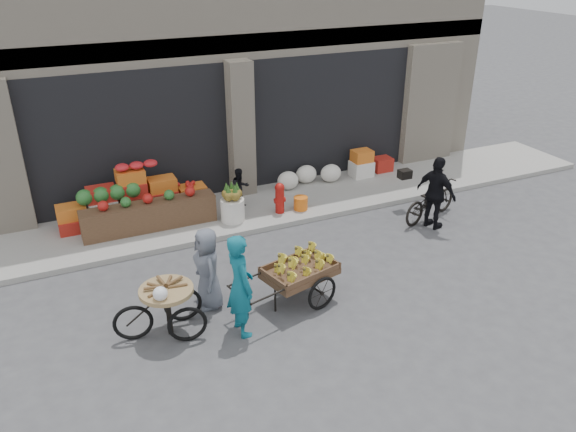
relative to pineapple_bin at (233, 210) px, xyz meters
name	(u,v)px	position (x,y,z in m)	size (l,w,h in m)	color
ground	(344,302)	(0.75, -3.60, -0.37)	(80.00, 80.00, 0.00)	#424244
sidewalk	(257,208)	(0.75, 0.50, -0.31)	(18.00, 2.20, 0.12)	gray
building	(199,37)	(0.75, 4.43, 3.00)	(14.00, 6.45, 7.00)	beige
fruit_display	(144,197)	(-1.73, 0.78, 0.30)	(3.10, 1.12, 1.24)	#A52016
pineapple_bin	(233,210)	(0.00, 0.00, 0.00)	(0.52, 0.52, 0.50)	silver
fire_hydrant	(280,197)	(1.10, -0.05, 0.13)	(0.22, 0.22, 0.71)	#A5140F
orange_bucket	(301,203)	(1.60, -0.10, -0.10)	(0.32, 0.32, 0.30)	orange
right_bay_goods	(343,169)	(3.36, 1.10, 0.04)	(3.35, 0.60, 0.70)	silver
seated_person	(240,188)	(0.40, 0.60, 0.21)	(0.45, 0.35, 0.93)	black
banana_cart	(298,270)	(0.04, -3.23, 0.25)	(2.18, 1.28, 0.86)	brown
vendor_woman	(240,285)	(-1.13, -3.62, 0.49)	(0.63, 0.41, 1.73)	#0E5D70
tricycle_cart	(167,303)	(-2.19, -3.19, 0.20)	(1.45, 0.94, 0.95)	#9E7F51
vendor_grey	(208,269)	(-1.38, -2.71, 0.35)	(0.71, 0.46, 1.45)	slate
bicycle	(430,200)	(4.13, -1.50, 0.08)	(0.60, 1.72, 0.90)	black
cyclist	(436,193)	(3.93, -1.90, 0.44)	(0.95, 0.39, 1.61)	black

